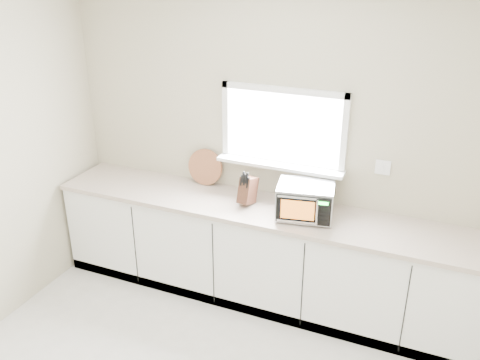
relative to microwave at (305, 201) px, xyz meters
The scene contains 7 objects.
back_wall 0.55m from the microwave, 133.03° to the left, with size 4.00×0.17×2.70m.
cabinets 0.71m from the microwave, behind, with size 3.92×0.60×0.88m, color white.
countertop 0.36m from the microwave, behind, with size 3.92×0.64×0.04m, color #B3A594.
microwave is the anchor object (origin of this frame).
knife_block 0.52m from the microwave, behind, with size 0.13×0.23×0.31m.
cutting_board 1.08m from the microwave, 164.97° to the left, with size 0.34×0.34×0.02m, color #A0603E.
coffee_grinder 0.18m from the microwave, 122.30° to the left, with size 0.12×0.12×0.19m.
Camera 1 is at (1.26, -1.93, 2.88)m, focal length 38.00 mm.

